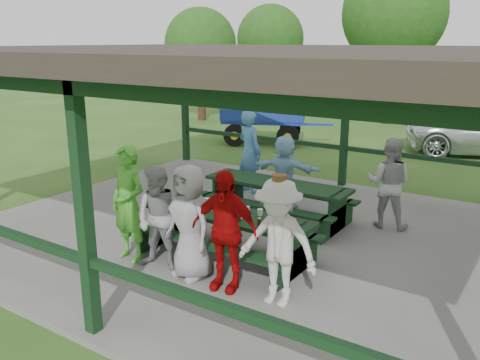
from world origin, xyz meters
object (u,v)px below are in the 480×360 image
Objects in this scene: contestant_grey_left at (160,218)px; spectator_lblue at (285,171)px; farm_trailer at (264,124)px; contestant_red at (225,230)px; contestant_grey_mid at (189,222)px; picnic_table_far at (277,196)px; spectator_blue at (250,151)px; contestant_green at (129,204)px; picnic_table_near at (225,229)px; spectator_grey at (389,183)px; contestant_white_fedora at (278,243)px.

contestant_grey_left reaches higher than spectator_lblue.
spectator_lblue is 0.41× the size of farm_trailer.
farm_trailer is at bearing 109.82° from contestant_red.
contestant_red reaches higher than contestant_grey_mid.
picnic_table_far is 2.90m from contestant_grey_left.
contestant_red reaches higher than farm_trailer.
contestant_red is 10.95m from farm_trailer.
contestant_grey_left is 0.85× the size of spectator_blue.
contestant_green is 0.49× the size of farm_trailer.
contestant_grey_mid reaches higher than farm_trailer.
spectator_blue is (-0.43, 4.16, 0.02)m from contestant_green.
contestant_grey_mid is 1.11× the size of spectator_lblue.
picnic_table_near is at bearing 39.94° from contestant_green.
spectator_grey reaches higher than farm_trailer.
contestant_red is 0.97× the size of contestant_white_fedora.
contestant_white_fedora is at bearing 78.28° from spectator_grey.
contestant_red is (0.62, -0.01, 0.01)m from contestant_grey_mid.
farm_trailer is at bearing 128.06° from contestant_grey_mid.
contestant_red reaches higher than spectator_lblue.
picnic_table_far is 1.52× the size of spectator_blue.
spectator_grey reaches higher than spectator_lblue.
picnic_table_near is at bearing -84.28° from picnic_table_far.
picnic_table_far is 0.77× the size of farm_trailer.
contestant_red is at bearing 65.89° from spectator_grey.
spectator_lblue is 2.13m from spectator_grey.
spectator_blue reaches higher than picnic_table_far.
contestant_white_fedora is (1.99, 0.04, 0.05)m from contestant_grey_left.
spectator_blue is (-1.06, 4.16, 0.14)m from contestant_grey_left.
contestant_red is at bearing 138.02° from spectator_blue.
picnic_table_near is 1.09m from contestant_red.
spectator_grey is 0.45× the size of farm_trailer.
picnic_table_far is 1.68× the size of contestant_grey_mid.
farm_trailer is (-3.99, 9.67, -0.24)m from contestant_grey_left.
picnic_table_near is 3.72m from spectator_blue.
spectator_grey is (1.72, 3.64, -0.01)m from contestant_grey_mid.
farm_trailer is (-5.98, 9.63, -0.30)m from contestant_white_fedora.
picnic_table_far is 8.09m from farm_trailer.
spectator_lblue is at bearing 109.41° from contestant_grey_mid.
spectator_lblue is 7.33m from farm_trailer.
contestant_white_fedora is (2.62, 0.05, -0.06)m from contestant_green.
farm_trailer is at bearing 113.68° from contestant_green.
farm_trailer is at bearing -65.27° from spectator_lblue.
picnic_table_near is 1.67m from contestant_white_fedora.
farm_trailer is (-4.38, 6.81, 0.08)m from picnic_table_far.
spectator_blue is 1.12× the size of spectator_grey.
contestant_green is 4.19m from spectator_blue.
contestant_red is 3.74m from spectator_lblue.
contestant_grey_left is at bearing -97.65° from picnic_table_far.
contestant_green is at bearing -95.60° from farm_trailer.
farm_trailer is at bearing -42.28° from spectator_blue.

